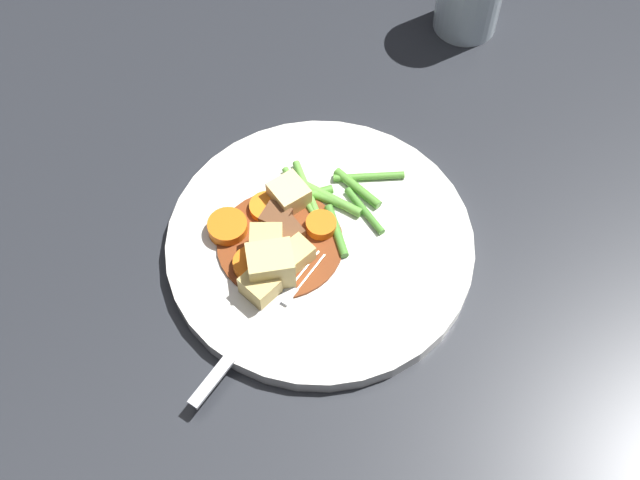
% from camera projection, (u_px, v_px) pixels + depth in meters
% --- Properties ---
extents(ground_plane, '(3.00, 3.00, 0.00)m').
position_uv_depth(ground_plane, '(320.00, 249.00, 0.76)').
color(ground_plane, '#26282D').
extents(dinner_plate, '(0.28, 0.28, 0.02)m').
position_uv_depth(dinner_plate, '(320.00, 245.00, 0.75)').
color(dinner_plate, white).
rests_on(dinner_plate, ground_plane).
extents(stew_sauce, '(0.11, 0.11, 0.00)m').
position_uv_depth(stew_sauce, '(280.00, 243.00, 0.74)').
color(stew_sauce, brown).
rests_on(stew_sauce, dinner_plate).
extents(carrot_slice_0, '(0.04, 0.04, 0.01)m').
position_uv_depth(carrot_slice_0, '(253.00, 267.00, 0.72)').
color(carrot_slice_0, orange).
rests_on(carrot_slice_0, dinner_plate).
extents(carrot_slice_1, '(0.05, 0.05, 0.01)m').
position_uv_depth(carrot_slice_1, '(228.00, 227.00, 0.74)').
color(carrot_slice_1, orange).
rests_on(carrot_slice_1, dinner_plate).
extents(carrot_slice_2, '(0.04, 0.04, 0.01)m').
position_uv_depth(carrot_slice_2, '(267.00, 208.00, 0.76)').
color(carrot_slice_2, orange).
rests_on(carrot_slice_2, dinner_plate).
extents(carrot_slice_3, '(0.03, 0.03, 0.01)m').
position_uv_depth(carrot_slice_3, '(321.00, 226.00, 0.74)').
color(carrot_slice_3, orange).
rests_on(carrot_slice_3, dinner_plate).
extents(potato_chunk_0, '(0.04, 0.04, 0.03)m').
position_uv_depth(potato_chunk_0, '(267.00, 244.00, 0.72)').
color(potato_chunk_0, '#DBBC6B').
rests_on(potato_chunk_0, dinner_plate).
extents(potato_chunk_1, '(0.05, 0.04, 0.04)m').
position_uv_depth(potato_chunk_1, '(271.00, 266.00, 0.71)').
color(potato_chunk_1, '#E5CC7A').
rests_on(potato_chunk_1, dinner_plate).
extents(potato_chunk_2, '(0.03, 0.04, 0.02)m').
position_uv_depth(potato_chunk_2, '(260.00, 286.00, 0.71)').
color(potato_chunk_2, '#DBBC6B').
rests_on(potato_chunk_2, dinner_plate).
extents(potato_chunk_3, '(0.03, 0.04, 0.02)m').
position_uv_depth(potato_chunk_3, '(289.00, 195.00, 0.76)').
color(potato_chunk_3, '#EAD68C').
rests_on(potato_chunk_3, dinner_plate).
extents(potato_chunk_4, '(0.03, 0.03, 0.02)m').
position_uv_depth(potato_chunk_4, '(297.00, 254.00, 0.72)').
color(potato_chunk_4, '#DBBC6B').
rests_on(potato_chunk_4, dinner_plate).
extents(meat_chunk_0, '(0.03, 0.03, 0.02)m').
position_uv_depth(meat_chunk_0, '(287.00, 235.00, 0.74)').
color(meat_chunk_0, brown).
rests_on(meat_chunk_0, dinner_plate).
extents(meat_chunk_1, '(0.03, 0.03, 0.02)m').
position_uv_depth(meat_chunk_1, '(276.00, 219.00, 0.75)').
color(meat_chunk_1, brown).
rests_on(meat_chunk_1, dinner_plate).
extents(green_bean_0, '(0.01, 0.08, 0.01)m').
position_uv_depth(green_bean_0, '(305.00, 200.00, 0.76)').
color(green_bean_0, '#66AD42').
rests_on(green_bean_0, dinner_plate).
extents(green_bean_1, '(0.02, 0.05, 0.01)m').
position_uv_depth(green_bean_1, '(336.00, 231.00, 0.74)').
color(green_bean_1, '#4C8E33').
rests_on(green_bean_1, dinner_plate).
extents(green_bean_2, '(0.06, 0.03, 0.01)m').
position_uv_depth(green_bean_2, '(369.00, 177.00, 0.78)').
color(green_bean_2, '#599E38').
rests_on(green_bean_2, dinner_plate).
extents(green_bean_3, '(0.02, 0.07, 0.01)m').
position_uv_depth(green_bean_3, '(307.00, 190.00, 0.77)').
color(green_bean_3, '#66AD42').
rests_on(green_bean_3, dinner_plate).
extents(green_bean_4, '(0.07, 0.02, 0.01)m').
position_uv_depth(green_bean_4, '(300.00, 197.00, 0.76)').
color(green_bean_4, '#599E38').
rests_on(green_bean_4, dinner_plate).
extents(green_bean_5, '(0.03, 0.05, 0.01)m').
position_uv_depth(green_bean_5, '(357.00, 188.00, 0.77)').
color(green_bean_5, '#599E38').
rests_on(green_bean_5, dinner_plate).
extents(green_bean_6, '(0.04, 0.05, 0.01)m').
position_uv_depth(green_bean_6, '(318.00, 196.00, 0.76)').
color(green_bean_6, '#599E38').
rests_on(green_bean_6, dinner_plate).
extents(green_bean_7, '(0.01, 0.06, 0.01)m').
position_uv_depth(green_bean_7, '(364.00, 211.00, 0.76)').
color(green_bean_7, '#4C8E33').
rests_on(green_bean_7, dinner_plate).
extents(green_bean_8, '(0.04, 0.06, 0.01)m').
position_uv_depth(green_bean_8, '(331.00, 198.00, 0.76)').
color(green_bean_8, '#66AD42').
rests_on(green_bean_8, dinner_plate).
extents(fork, '(0.16, 0.10, 0.00)m').
position_uv_depth(fork, '(262.00, 318.00, 0.70)').
color(fork, silver).
rests_on(fork, dinner_plate).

